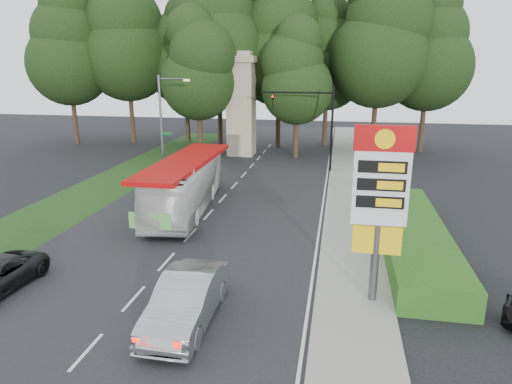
% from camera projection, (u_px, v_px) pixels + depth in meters
% --- Properties ---
extents(ground, '(120.00, 120.00, 0.00)m').
position_uv_depth(ground, '(128.00, 305.00, 17.45)').
color(ground, black).
rests_on(ground, ground).
extents(road_surface, '(14.00, 80.00, 0.02)m').
position_uv_depth(road_surface, '(213.00, 210.00, 28.80)').
color(road_surface, black).
rests_on(road_surface, ground).
extents(sidewalk_right, '(3.00, 80.00, 0.12)m').
position_uv_depth(sidewalk_right, '(350.00, 217.00, 27.31)').
color(sidewalk_right, gray).
rests_on(sidewalk_right, ground).
extents(grass_verge_left, '(5.00, 50.00, 0.02)m').
position_uv_depth(grass_verge_left, '(118.00, 180.00, 36.13)').
color(grass_verge_left, '#193814').
rests_on(grass_verge_left, ground).
extents(hedge, '(3.00, 14.00, 1.20)m').
position_uv_depth(hedge, '(412.00, 236.00, 22.86)').
color(hedge, '#265115').
rests_on(hedge, ground).
extents(gas_station_pylon, '(2.10, 0.45, 6.85)m').
position_uv_depth(gas_station_pylon, '(380.00, 192.00, 16.52)').
color(gas_station_pylon, '#59595E').
rests_on(gas_station_pylon, ground).
extents(traffic_signal_mast, '(6.10, 0.35, 7.20)m').
position_uv_depth(traffic_signal_mast, '(316.00, 116.00, 37.90)').
color(traffic_signal_mast, black).
rests_on(traffic_signal_mast, ground).
extents(streetlight_signs, '(2.75, 0.98, 8.00)m').
position_uv_depth(streetlight_signs, '(163.00, 119.00, 38.28)').
color(streetlight_signs, '#59595E').
rests_on(streetlight_signs, ground).
extents(monument, '(3.00, 3.00, 10.05)m').
position_uv_depth(monument, '(241.00, 104.00, 44.80)').
color(monument, tan).
rests_on(monument, ground).
extents(tree_far_west, '(8.96, 8.96, 17.60)m').
position_uv_depth(tree_far_west, '(67.00, 46.00, 49.59)').
color(tree_far_west, '#2D2116').
rests_on(tree_far_west, ground).
extents(tree_west_mid, '(9.80, 9.80, 19.25)m').
position_uv_depth(tree_west_mid, '(126.00, 37.00, 50.17)').
color(tree_west_mid, '#2D2116').
rests_on(tree_west_mid, ground).
extents(tree_west_near, '(8.40, 8.40, 16.50)m').
position_uv_depth(tree_west_near, '(185.00, 53.00, 51.47)').
color(tree_west_near, '#2D2116').
rests_on(tree_west_near, ground).
extents(tree_center_left, '(10.08, 10.08, 19.80)m').
position_uv_depth(tree_center_left, '(218.00, 32.00, 46.27)').
color(tree_center_left, '#2D2116').
rests_on(tree_center_left, ground).
extents(tree_center_right, '(9.24, 9.24, 18.15)m').
position_uv_depth(tree_center_right, '(279.00, 42.00, 47.39)').
color(tree_center_right, '#2D2116').
rests_on(tree_center_right, ground).
extents(tree_east_near, '(8.12, 8.12, 15.95)m').
position_uv_depth(tree_east_near, '(328.00, 56.00, 48.78)').
color(tree_east_near, '#2D2116').
rests_on(tree_east_near, ground).
extents(tree_east_mid, '(9.52, 9.52, 18.70)m').
position_uv_depth(tree_east_mid, '(380.00, 37.00, 43.67)').
color(tree_east_mid, '#2D2116').
rests_on(tree_east_mid, ground).
extents(tree_far_east, '(8.68, 8.68, 17.05)m').
position_uv_depth(tree_far_east, '(430.00, 48.00, 44.97)').
color(tree_far_east, '#2D2116').
rests_on(tree_far_east, ground).
extents(tree_monument_left, '(7.28, 7.28, 14.30)m').
position_uv_depth(tree_monument_left, '(198.00, 66.00, 43.57)').
color(tree_monument_left, '#2D2116').
rests_on(tree_monument_left, ground).
extents(tree_monument_right, '(6.72, 6.72, 13.20)m').
position_uv_depth(tree_monument_right, '(297.00, 73.00, 42.58)').
color(tree_monument_right, '#2D2116').
rests_on(tree_monument_right, ground).
extents(transit_bus, '(3.86, 11.74, 3.21)m').
position_uv_depth(transit_bus, '(186.00, 185.00, 28.52)').
color(transit_bus, silver).
rests_on(transit_bus, ground).
extents(sedan_silver, '(1.89, 5.36, 1.76)m').
position_uv_depth(sedan_silver, '(186.00, 300.00, 16.09)').
color(sedan_silver, '#989B9F').
rests_on(sedan_silver, ground).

